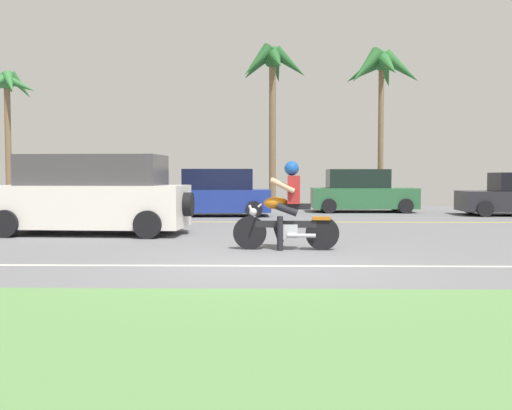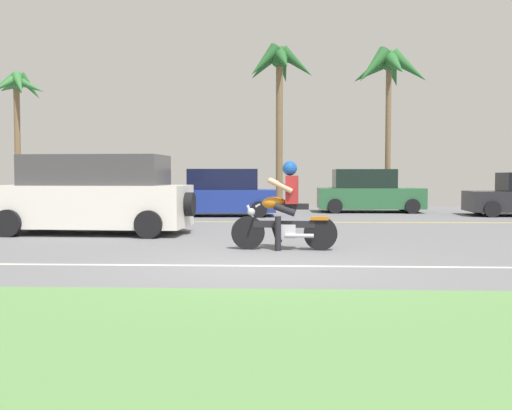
{
  "view_description": "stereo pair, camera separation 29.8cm",
  "coord_description": "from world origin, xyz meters",
  "px_view_note": "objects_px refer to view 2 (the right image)",
  "views": [
    {
      "loc": [
        0.06,
        -9.11,
        1.42
      ],
      "look_at": [
        -0.19,
        3.5,
        0.78
      ],
      "focal_mm": 40.69,
      "sensor_mm": 36.0,
      "label": 1
    },
    {
      "loc": [
        0.35,
        -9.1,
        1.42
      ],
      "look_at": [
        -0.19,
        3.5,
        0.78
      ],
      "focal_mm": 40.69,
      "sensor_mm": 36.0,
      "label": 2
    }
  ],
  "objects_px": {
    "parked_car_1": "(218,194)",
    "motorcyclist_distant": "(121,204)",
    "parked_car_2": "(368,192)",
    "palm_tree_1": "(17,94)",
    "parked_car_0": "(75,193)",
    "palm_tree_2": "(388,73)",
    "suv_nearby": "(94,196)",
    "palm_tree_0": "(279,73)",
    "motorcyclist": "(285,212)"
  },
  "relations": [
    {
      "from": "palm_tree_2",
      "to": "parked_car_0",
      "type": "bearing_deg",
      "value": -166.55
    },
    {
      "from": "suv_nearby",
      "to": "parked_car_0",
      "type": "relative_size",
      "value": 1.22
    },
    {
      "from": "suv_nearby",
      "to": "palm_tree_1",
      "type": "xyz_separation_m",
      "value": [
        -7.13,
        11.35,
        4.09
      ]
    },
    {
      "from": "parked_car_0",
      "to": "palm_tree_2",
      "type": "distance_m",
      "value": 13.55
    },
    {
      "from": "suv_nearby",
      "to": "parked_car_0",
      "type": "distance_m",
      "value": 8.35
    },
    {
      "from": "parked_car_1",
      "to": "motorcyclist",
      "type": "bearing_deg",
      "value": -76.15
    },
    {
      "from": "suv_nearby",
      "to": "palm_tree_0",
      "type": "distance_m",
      "value": 13.0
    },
    {
      "from": "parked_car_0",
      "to": "palm_tree_1",
      "type": "height_order",
      "value": "palm_tree_1"
    },
    {
      "from": "motorcyclist",
      "to": "parked_car_1",
      "type": "height_order",
      "value": "motorcyclist"
    },
    {
      "from": "parked_car_1",
      "to": "motorcyclist_distant",
      "type": "xyz_separation_m",
      "value": [
        -2.57,
        -3.22,
        -0.2
      ]
    },
    {
      "from": "suv_nearby",
      "to": "parked_car_0",
      "type": "xyz_separation_m",
      "value": [
        -3.26,
        7.68,
        -0.17
      ]
    },
    {
      "from": "parked_car_0",
      "to": "parked_car_1",
      "type": "distance_m",
      "value": 5.76
    },
    {
      "from": "motorcyclist",
      "to": "motorcyclist_distant",
      "type": "distance_m",
      "value": 7.79
    },
    {
      "from": "motorcyclist",
      "to": "motorcyclist_distant",
      "type": "height_order",
      "value": "motorcyclist"
    },
    {
      "from": "palm_tree_1",
      "to": "palm_tree_2",
      "type": "distance_m",
      "value": 16.18
    },
    {
      "from": "motorcyclist",
      "to": "motorcyclist_distant",
      "type": "relative_size",
      "value": 1.26
    },
    {
      "from": "palm_tree_0",
      "to": "palm_tree_2",
      "type": "relative_size",
      "value": 1.04
    },
    {
      "from": "suv_nearby",
      "to": "parked_car_1",
      "type": "height_order",
      "value": "suv_nearby"
    },
    {
      "from": "suv_nearby",
      "to": "parked_car_1",
      "type": "bearing_deg",
      "value": 69.82
    },
    {
      "from": "motorcyclist",
      "to": "parked_car_0",
      "type": "xyz_separation_m",
      "value": [
        -7.9,
        10.59,
        0.05
      ]
    },
    {
      "from": "motorcyclist_distant",
      "to": "suv_nearby",
      "type": "bearing_deg",
      "value": -86.01
    },
    {
      "from": "palm_tree_2",
      "to": "palm_tree_0",
      "type": "bearing_deg",
      "value": 172.93
    },
    {
      "from": "parked_car_1",
      "to": "motorcyclist_distant",
      "type": "distance_m",
      "value": 4.12
    },
    {
      "from": "motorcyclist",
      "to": "palm_tree_1",
      "type": "relative_size",
      "value": 0.34
    },
    {
      "from": "parked_car_2",
      "to": "palm_tree_2",
      "type": "relative_size",
      "value": 0.59
    },
    {
      "from": "palm_tree_2",
      "to": "motorcyclist_distant",
      "type": "xyz_separation_m",
      "value": [
        -9.24,
        -7.45,
        -5.11
      ]
    },
    {
      "from": "palm_tree_1",
      "to": "motorcyclist_distant",
      "type": "relative_size",
      "value": 3.73
    },
    {
      "from": "parked_car_2",
      "to": "suv_nearby",
      "type": "bearing_deg",
      "value": -132.21
    },
    {
      "from": "parked_car_2",
      "to": "palm_tree_1",
      "type": "relative_size",
      "value": 0.67
    },
    {
      "from": "palm_tree_1",
      "to": "motorcyclist_distant",
      "type": "height_order",
      "value": "palm_tree_1"
    },
    {
      "from": "palm_tree_1",
      "to": "suv_nearby",
      "type": "bearing_deg",
      "value": -57.86
    },
    {
      "from": "palm_tree_2",
      "to": "motorcyclist_distant",
      "type": "bearing_deg",
      "value": -141.12
    },
    {
      "from": "parked_car_1",
      "to": "motorcyclist_distant",
      "type": "bearing_deg",
      "value": -128.6
    },
    {
      "from": "palm_tree_2",
      "to": "palm_tree_1",
      "type": "bearing_deg",
      "value": 177.42
    },
    {
      "from": "palm_tree_1",
      "to": "palm_tree_2",
      "type": "bearing_deg",
      "value": -2.58
    },
    {
      "from": "parked_car_2",
      "to": "parked_car_0",
      "type": "bearing_deg",
      "value": -174.47
    },
    {
      "from": "motorcyclist",
      "to": "parked_car_2",
      "type": "xyz_separation_m",
      "value": [
        3.32,
        11.68,
        0.05
      ]
    },
    {
      "from": "suv_nearby",
      "to": "parked_car_2",
      "type": "distance_m",
      "value": 11.84
    },
    {
      "from": "palm_tree_0",
      "to": "palm_tree_1",
      "type": "bearing_deg",
      "value": 179.21
    },
    {
      "from": "suv_nearby",
      "to": "palm_tree_1",
      "type": "height_order",
      "value": "palm_tree_1"
    },
    {
      "from": "parked_car_2",
      "to": "motorcyclist_distant",
      "type": "bearing_deg",
      "value": -145.6
    },
    {
      "from": "parked_car_0",
      "to": "motorcyclist",
      "type": "bearing_deg",
      "value": -53.29
    },
    {
      "from": "palm_tree_1",
      "to": "motorcyclist",
      "type": "bearing_deg",
      "value": -50.46
    },
    {
      "from": "palm_tree_1",
      "to": "parked_car_2",
      "type": "bearing_deg",
      "value": -9.7
    },
    {
      "from": "motorcyclist",
      "to": "parked_car_1",
      "type": "relative_size",
      "value": 0.48
    },
    {
      "from": "palm_tree_0",
      "to": "motorcyclist_distant",
      "type": "height_order",
      "value": "palm_tree_0"
    },
    {
      "from": "motorcyclist_distant",
      "to": "motorcyclist",
      "type": "bearing_deg",
      "value": -51.35
    },
    {
      "from": "parked_car_2",
      "to": "palm_tree_1",
      "type": "bearing_deg",
      "value": 170.3
    },
    {
      "from": "suv_nearby",
      "to": "motorcyclist",
      "type": "bearing_deg",
      "value": -32.09
    },
    {
      "from": "parked_car_1",
      "to": "suv_nearby",
      "type": "bearing_deg",
      "value": -110.18
    }
  ]
}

